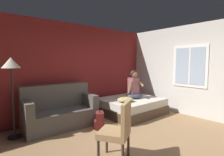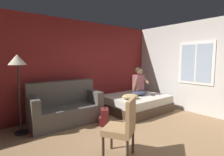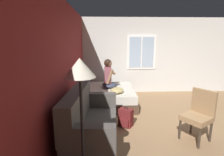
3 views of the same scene
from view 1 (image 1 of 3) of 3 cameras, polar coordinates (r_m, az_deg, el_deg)
name	(u,v)px [view 1 (image 1 of 3)]	position (r m, az deg, el deg)	size (l,w,h in m)	color
ground_plane	(146,145)	(3.69, 10.94, -20.62)	(40.00, 40.00, 0.00)	#93704C
wall_back_accent	(78,71)	(5.35, -10.93, 2.41)	(9.98, 0.16, 2.70)	maroon
wall_side_with_window	(205,71)	(5.58, 28.04, 2.03)	(0.19, 6.43, 2.70)	silver
bed	(131,106)	(5.53, 6.18, -9.12)	(1.80, 1.55, 0.48)	#4C3828
couch	(60,111)	(4.59, -16.71, -10.28)	(1.74, 0.92, 1.04)	#514C47
side_chair	(118,129)	(2.91, 2.05, -16.32)	(0.63, 0.63, 0.98)	#382D23
person_seated	(134,87)	(5.49, 7.18, -2.86)	(0.53, 0.46, 0.88)	#383D51
backpack	(99,121)	(4.35, -4.16, -13.72)	(0.34, 0.35, 0.46)	maroon
throw_pillow	(125,99)	(4.98, 4.38, -7.01)	(0.48, 0.36, 0.14)	tan
cell_phone	(148,98)	(5.56, 11.64, -6.48)	(0.07, 0.14, 0.01)	black
floor_lamp	(11,71)	(4.13, -30.02, 2.12)	(0.36, 0.36, 1.70)	black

